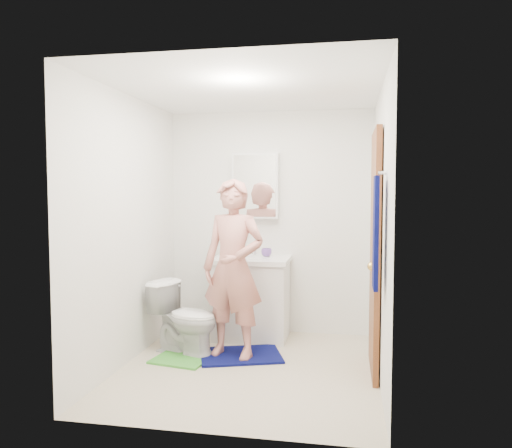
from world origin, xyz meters
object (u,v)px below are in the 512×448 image
Objects in this scene: vanity_cabinet at (252,300)px; toilet at (185,318)px; towel at (376,233)px; soap_dispenser at (234,248)px; toothbrush_cup at (266,253)px; medicine_cabinet at (255,186)px; man at (233,268)px.

toilet is at bearing -130.30° from vanity_cabinet.
towel is 4.01× the size of soap_dispenser.
toothbrush_cup reaches higher than toilet.
toothbrush_cup is (0.14, 0.10, 0.49)m from vanity_cabinet.
medicine_cabinet is at bearing 137.92° from toothbrush_cup.
toothbrush_cup is at bearing 123.27° from towel.
medicine_cabinet reaches higher than towel.
toothbrush_cup is at bearing 34.28° from vanity_cabinet.
vanity_cabinet is at bearing -145.72° from toothbrush_cup.
medicine_cabinet is at bearing -12.18° from toilet.
man reaches higher than toilet.
soap_dispenser reaches higher than toilet.
medicine_cabinet reaches higher than toilet.
soap_dispenser is (0.35, 0.56, 0.61)m from toilet.
medicine_cabinet is at bearing 58.79° from soap_dispenser.
man is (-1.22, 0.82, -0.41)m from towel.
towel is 1.53m from man.
man reaches higher than toothbrush_cup.
towel is 2.12m from toilet.
man is at bearing 146.16° from towel.
man is (-0.18, -0.76, -0.05)m from toothbrush_cup.
towel is at bearing -46.51° from soap_dispenser.
vanity_cabinet is 1.17× the size of toilet.
toothbrush_cup is (-1.04, 1.58, -0.36)m from towel.
man reaches higher than towel.
toothbrush_cup is at bearing -23.32° from toilet.
man is (-0.04, -0.89, -0.76)m from medicine_cabinet.
vanity_cabinet is 0.80m from man.
man is at bearing -93.64° from vanity_cabinet.
towel is (1.18, -1.48, 0.85)m from vanity_cabinet.
soap_dispenser is 0.36m from toothbrush_cup.
toilet is 0.42× the size of man.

